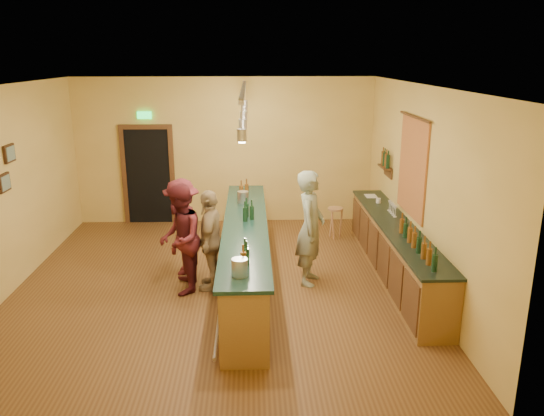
{
  "coord_description": "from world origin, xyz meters",
  "views": [
    {
      "loc": [
        0.56,
        -8.07,
        3.63
      ],
      "look_at": [
        0.9,
        0.2,
        1.24
      ],
      "focal_mm": 35.0,
      "sensor_mm": 36.0,
      "label": 1
    }
  ],
  "objects_px": {
    "bartender": "(310,228)",
    "tasting_bar": "(246,249)",
    "customer_c": "(182,227)",
    "bar_stool": "(335,215)",
    "back_counter": "(395,250)",
    "customer_a": "(180,239)",
    "customer_b": "(211,240)"
  },
  "relations": [
    {
      "from": "bartender",
      "to": "customer_c",
      "type": "bearing_deg",
      "value": 91.66
    },
    {
      "from": "back_counter",
      "to": "customer_a",
      "type": "bearing_deg",
      "value": -173.57
    },
    {
      "from": "customer_a",
      "to": "customer_c",
      "type": "bearing_deg",
      "value": -179.61
    },
    {
      "from": "bartender",
      "to": "customer_b",
      "type": "relative_size",
      "value": 1.16
    },
    {
      "from": "back_counter",
      "to": "customer_c",
      "type": "height_order",
      "value": "customer_c"
    },
    {
      "from": "back_counter",
      "to": "customer_c",
      "type": "bearing_deg",
      "value": 174.21
    },
    {
      "from": "customer_a",
      "to": "customer_b",
      "type": "xyz_separation_m",
      "value": [
        0.47,
        0.1,
        -0.06
      ]
    },
    {
      "from": "bartender",
      "to": "back_counter",
      "type": "bearing_deg",
      "value": -69.24
    },
    {
      "from": "bartender",
      "to": "tasting_bar",
      "type": "bearing_deg",
      "value": 107.07
    },
    {
      "from": "bartender",
      "to": "customer_c",
      "type": "relative_size",
      "value": 1.14
    },
    {
      "from": "back_counter",
      "to": "customer_a",
      "type": "height_order",
      "value": "customer_a"
    },
    {
      "from": "tasting_bar",
      "to": "bar_stool",
      "type": "distance_m",
      "value": 2.86
    },
    {
      "from": "customer_b",
      "to": "bartender",
      "type": "bearing_deg",
      "value": 101.66
    },
    {
      "from": "customer_c",
      "to": "bar_stool",
      "type": "distance_m",
      "value": 3.35
    },
    {
      "from": "customer_b",
      "to": "bar_stool",
      "type": "bearing_deg",
      "value": 140.74
    },
    {
      "from": "customer_c",
      "to": "bar_stool",
      "type": "xyz_separation_m",
      "value": [
        2.89,
        1.66,
        -0.33
      ]
    },
    {
      "from": "bartender",
      "to": "customer_b",
      "type": "bearing_deg",
      "value": 110.41
    },
    {
      "from": "bartender",
      "to": "customer_a",
      "type": "height_order",
      "value": "bartender"
    },
    {
      "from": "bartender",
      "to": "customer_a",
      "type": "distance_m",
      "value": 2.09
    },
    {
      "from": "tasting_bar",
      "to": "customer_b",
      "type": "bearing_deg",
      "value": -168.36
    },
    {
      "from": "customer_b",
      "to": "customer_c",
      "type": "bearing_deg",
      "value": -135.0
    },
    {
      "from": "tasting_bar",
      "to": "customer_a",
      "type": "xyz_separation_m",
      "value": [
        -1.02,
        -0.22,
        0.27
      ]
    },
    {
      "from": "tasting_bar",
      "to": "customer_c",
      "type": "distance_m",
      "value": 1.22
    },
    {
      "from": "back_counter",
      "to": "bar_stool",
      "type": "height_order",
      "value": "back_counter"
    },
    {
      "from": "bartender",
      "to": "customer_a",
      "type": "bearing_deg",
      "value": 112.04
    },
    {
      "from": "tasting_bar",
      "to": "bar_stool",
      "type": "bearing_deg",
      "value": 50.51
    },
    {
      "from": "customer_a",
      "to": "customer_b",
      "type": "bearing_deg",
      "value": 98.36
    },
    {
      "from": "customer_b",
      "to": "customer_a",
      "type": "bearing_deg",
      "value": -71.25
    },
    {
      "from": "tasting_bar",
      "to": "customer_b",
      "type": "xyz_separation_m",
      "value": [
        -0.55,
        -0.11,
        0.21
      ]
    },
    {
      "from": "customer_a",
      "to": "bar_stool",
      "type": "xyz_separation_m",
      "value": [
        2.83,
        2.42,
        -0.37
      ]
    },
    {
      "from": "customer_a",
      "to": "bar_stool",
      "type": "distance_m",
      "value": 3.74
    },
    {
      "from": "customer_a",
      "to": "customer_c",
      "type": "height_order",
      "value": "customer_a"
    }
  ]
}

